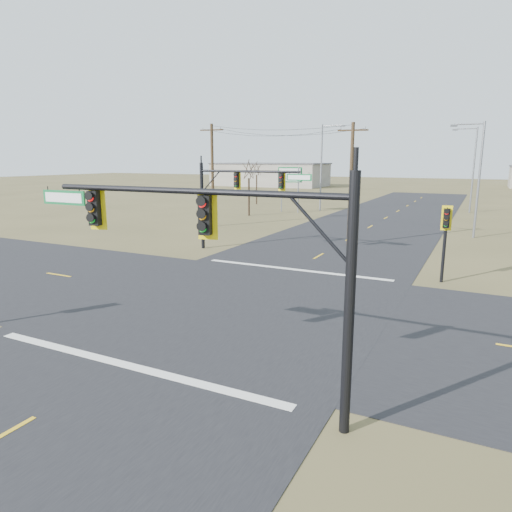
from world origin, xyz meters
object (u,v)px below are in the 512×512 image
(bare_tree_a, at_px, (249,169))
(bare_tree_b, at_px, (257,168))
(highway_sign, at_px, (290,180))
(mast_arm_near, at_px, (208,235))
(streetlight_a, at_px, (477,174))
(streetlight_b, at_px, (472,165))
(mast_arm_far, at_px, (238,188))
(utility_pole_near, at_px, (351,183))
(pedestal_signal_ne, at_px, (446,226))
(utility_pole_far, at_px, (213,174))
(streetlight_c, at_px, (323,163))

(bare_tree_a, xyz_separation_m, bare_tree_b, (-5.59, 13.27, -0.15))
(highway_sign, xyz_separation_m, bare_tree_b, (-8.62, 7.71, 1.34))
(mast_arm_near, xyz_separation_m, bare_tree_a, (-18.97, 38.82, 0.84))
(streetlight_a, bearing_deg, highway_sign, 132.01)
(streetlight_a, xyz_separation_m, bare_tree_b, (-30.31, 18.68, -0.10))
(bare_tree_a, height_order, bare_tree_b, bare_tree_a)
(highway_sign, bearing_deg, bare_tree_a, -134.28)
(streetlight_b, relative_size, bare_tree_a, 1.51)
(mast_arm_far, height_order, utility_pole_near, utility_pole_near)
(pedestal_signal_ne, height_order, utility_pole_far, utility_pole_far)
(utility_pole_near, relative_size, streetlight_c, 0.85)
(utility_pole_near, height_order, streetlight_a, streetlight_a)
(streetlight_c, bearing_deg, mast_arm_near, -83.29)
(mast_arm_far, height_order, utility_pole_far, utility_pole_far)
(mast_arm_near, bearing_deg, streetlight_b, 72.40)
(highway_sign, bearing_deg, streetlight_a, -42.56)
(bare_tree_a, bearing_deg, utility_pole_far, -84.80)
(pedestal_signal_ne, xyz_separation_m, utility_pole_near, (-7.73, 8.95, 1.77))
(mast_arm_near, relative_size, utility_pole_near, 1.09)
(mast_arm_near, relative_size, streetlight_a, 1.05)
(highway_sign, bearing_deg, pedestal_signal_ne, -69.28)
(highway_sign, relative_size, bare_tree_b, 0.85)
(mast_arm_near, xyz_separation_m, streetlight_b, (4.69, 54.43, 1.26))
(utility_pole_far, bearing_deg, streetlight_b, 47.86)
(mast_arm_far, xyz_separation_m, streetlight_c, (-3.38, 29.15, 1.56))
(utility_pole_far, distance_m, streetlight_c, 19.49)
(utility_pole_near, bearing_deg, highway_sign, 124.18)
(mast_arm_near, distance_m, bare_tree_a, 43.21)
(highway_sign, xyz_separation_m, bare_tree_a, (-3.03, -5.56, 1.49))
(mast_arm_far, relative_size, utility_pole_far, 0.87)
(mast_arm_near, xyz_separation_m, streetlight_c, (-12.80, 47.98, 1.52))
(pedestal_signal_ne, bearing_deg, bare_tree_a, 127.42)
(pedestal_signal_ne, xyz_separation_m, utility_pole_far, (-22.90, 12.97, 2.09))
(mast_arm_near, bearing_deg, streetlight_c, 92.26)
(mast_arm_near, relative_size, pedestal_signal_ne, 2.40)
(mast_arm_near, distance_m, utility_pole_near, 25.39)
(utility_pole_far, relative_size, streetlight_c, 0.91)
(streetlight_c, bearing_deg, bare_tree_a, -132.21)
(pedestal_signal_ne, relative_size, bare_tree_b, 0.63)
(utility_pole_far, bearing_deg, pedestal_signal_ne, -29.54)
(bare_tree_a, relative_size, bare_tree_b, 1.04)
(utility_pole_far, relative_size, streetlight_a, 1.03)
(mast_arm_far, relative_size, pedestal_signal_ne, 2.05)
(mast_arm_near, height_order, streetlight_c, streetlight_c)
(streetlight_c, bearing_deg, utility_pole_near, -74.79)
(pedestal_signal_ne, distance_m, streetlight_a, 17.32)
(mast_arm_near, bearing_deg, utility_pole_near, 83.95)
(pedestal_signal_ne, distance_m, highway_sign, 34.94)
(pedestal_signal_ne, bearing_deg, highway_sign, 117.32)
(pedestal_signal_ne, relative_size, bare_tree_a, 0.61)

